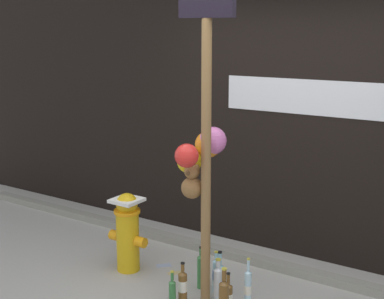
% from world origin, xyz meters
% --- Properties ---
extents(building_wall, '(10.00, 0.21, 3.82)m').
position_xyz_m(building_wall, '(0.00, 1.69, 1.91)').
color(building_wall, black).
rests_on(building_wall, ground_plane).
extents(curb_strip, '(8.00, 0.12, 0.08)m').
position_xyz_m(curb_strip, '(0.00, 1.17, 0.04)').
color(curb_strip, gray).
rests_on(curb_strip, ground_plane).
extents(memorial_post, '(0.53, 0.54, 2.67)m').
position_xyz_m(memorial_post, '(-0.24, 0.33, 1.45)').
color(memorial_post, olive).
rests_on(memorial_post, ground_plane).
extents(fire_hydrant, '(0.41, 0.26, 0.75)m').
position_xyz_m(fire_hydrant, '(-1.09, 0.39, 0.39)').
color(fire_hydrant, gold).
rests_on(fire_hydrant, ground_plane).
extents(bottle_0, '(0.08, 0.08, 0.41)m').
position_xyz_m(bottle_0, '(0.10, 0.13, 0.16)').
color(bottle_0, brown).
rests_on(bottle_0, ground_plane).
extents(bottle_1, '(0.08, 0.08, 0.35)m').
position_xyz_m(bottle_1, '(-0.31, 0.15, 0.15)').
color(bottle_1, brown).
rests_on(bottle_1, ground_plane).
extents(bottle_2, '(0.07, 0.07, 0.31)m').
position_xyz_m(bottle_2, '(0.06, 0.27, 0.11)').
color(bottle_2, brown).
rests_on(bottle_2, ground_plane).
extents(bottle_3, '(0.06, 0.06, 0.39)m').
position_xyz_m(bottle_3, '(-0.32, 0.45, 0.16)').
color(bottle_3, '#337038').
rests_on(bottle_3, ground_plane).
extents(bottle_4, '(0.06, 0.06, 0.42)m').
position_xyz_m(bottle_4, '(0.17, 0.39, 0.16)').
color(bottle_4, '#B2DBEA').
rests_on(bottle_4, ground_plane).
extents(bottle_5, '(0.06, 0.06, 0.38)m').
position_xyz_m(bottle_5, '(-0.17, 0.45, 0.16)').
color(bottle_5, '#93CCE0').
rests_on(bottle_5, ground_plane).
extents(bottle_6, '(0.06, 0.06, 0.31)m').
position_xyz_m(bottle_6, '(-0.35, 0.06, 0.12)').
color(bottle_6, '#337038').
rests_on(bottle_6, ground_plane).
extents(bottle_7, '(0.08, 0.08, 0.33)m').
position_xyz_m(bottle_7, '(-0.20, 0.56, 0.13)').
color(bottle_7, '#93CCE0').
rests_on(bottle_7, ground_plane).
extents(bottle_8, '(0.08, 0.08, 0.36)m').
position_xyz_m(bottle_8, '(-0.10, 0.37, 0.15)').
color(bottle_8, silver).
rests_on(bottle_8, ground_plane).
extents(litter_0, '(0.10, 0.10, 0.01)m').
position_xyz_m(litter_0, '(-0.13, 1.18, 0.00)').
color(litter_0, '#8C99B2').
rests_on(litter_0, ground_plane).
extents(litter_1, '(0.15, 0.16, 0.01)m').
position_xyz_m(litter_1, '(-0.87, 0.64, 0.00)').
color(litter_1, '#8C99B2').
rests_on(litter_1, ground_plane).
extents(litter_2, '(0.14, 0.15, 0.01)m').
position_xyz_m(litter_2, '(-0.68, 0.56, 0.00)').
color(litter_2, tan).
rests_on(litter_2, ground_plane).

